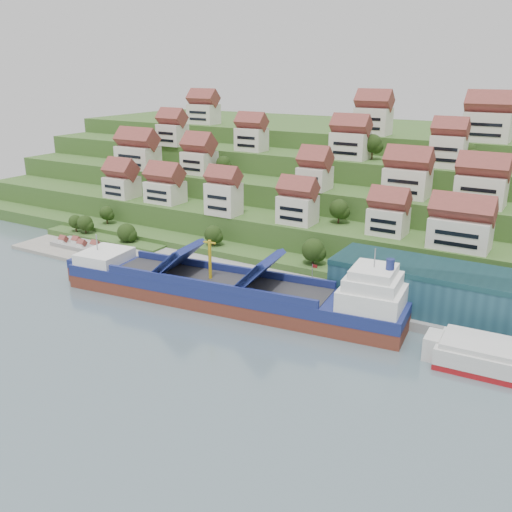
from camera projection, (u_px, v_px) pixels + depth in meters
The scene contains 10 objects.
ground at pixel (224, 304), 135.28m from camera, with size 300.00×300.00×0.00m, color slate.
quay at pixel (328, 295), 137.43m from camera, with size 180.00×14.00×2.20m, color gray.
pebble_beach at pixel (88, 250), 173.04m from camera, with size 45.00×20.00×1.00m, color gray.
hillside at pixel (376, 185), 216.18m from camera, with size 260.00×128.00×31.00m.
hillside_village at pixel (344, 168), 173.78m from camera, with size 160.65×63.94×28.99m.
hillside_trees at pixel (272, 199), 171.10m from camera, with size 140.05×62.14×30.19m.
warehouse at pixel (471, 295), 121.58m from camera, with size 60.00×15.00×10.00m, color #214A59.
flagpole at pixel (313, 278), 132.43m from camera, with size 1.28×0.16×8.00m.
beach_huts at pixel (79, 245), 172.48m from camera, with size 14.40×3.70×2.20m.
cargo_ship at pixel (236, 293), 132.49m from camera, with size 84.15×21.77×18.53m.
Camera 1 is at (70.27, -103.16, 53.91)m, focal length 40.00 mm.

